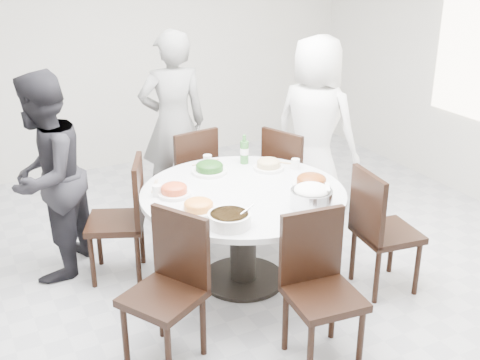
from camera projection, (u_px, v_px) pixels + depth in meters
name	position (u px, v px, depth m)	size (l,w,h in m)	color
floor	(226.00, 293.00, 4.49)	(6.00, 6.00, 0.01)	#AEAFB3
wall_back	(100.00, 43.00, 6.42)	(6.00, 0.01, 2.80)	beige
dining_table	(243.00, 237.00, 4.51)	(1.50, 1.50, 0.75)	silver
chair_ne	(294.00, 178.00, 5.34)	(0.42, 0.42, 0.95)	black
chair_n	(186.00, 177.00, 5.36)	(0.42, 0.42, 0.95)	black
chair_nw	(115.00, 220.00, 4.56)	(0.42, 0.42, 0.95)	black
chair_sw	(163.00, 294.00, 3.62)	(0.42, 0.42, 0.95)	black
chair_s	(324.00, 294.00, 3.62)	(0.42, 0.42, 0.95)	black
chair_se	(388.00, 230.00, 4.40)	(0.42, 0.42, 0.95)	black
diner_right	(315.00, 128.00, 5.48)	(0.82, 0.54, 1.69)	white
diner_middle	(173.00, 124.00, 5.54)	(0.63, 0.41, 1.73)	black
diner_left	(46.00, 178.00, 4.48)	(0.78, 0.61, 1.60)	black
dish_greens	(209.00, 169.00, 4.69)	(0.28, 0.28, 0.07)	white
dish_pale	(269.00, 166.00, 4.76)	(0.24, 0.24, 0.06)	white
dish_orange	(174.00, 191.00, 4.29)	(0.24, 0.24, 0.06)	white
dish_redbrown	(311.00, 182.00, 4.44)	(0.28, 0.28, 0.07)	white
dish_tofu	(199.00, 208.00, 4.03)	(0.25, 0.25, 0.07)	white
rice_bowl	(311.00, 199.00, 4.10)	(0.29, 0.29, 0.12)	silver
soup_bowl	(229.00, 220.00, 3.84)	(0.28, 0.28, 0.09)	white
beverage_bottle	(244.00, 149.00, 4.86)	(0.07, 0.07, 0.24)	#2F712D
tea_cups	(212.00, 160.00, 4.86)	(0.07, 0.07, 0.08)	white
chopsticks	(210.00, 162.00, 4.92)	(0.24, 0.04, 0.01)	tan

